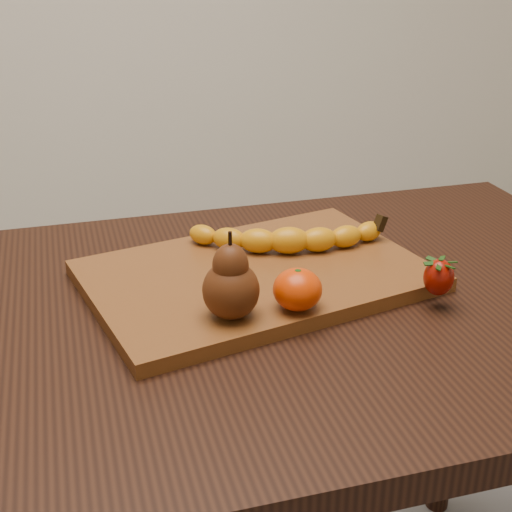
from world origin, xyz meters
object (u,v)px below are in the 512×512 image
object	(u,v)px
pear	(231,276)
mandarin	(298,289)
table	(302,358)
cutting_board	(256,276)

from	to	relation	value
pear	mandarin	world-z (taller)	pear
table	cutting_board	distance (m)	0.13
cutting_board	table	bearing A→B (deg)	-59.33
pear	mandarin	bearing A→B (deg)	-2.83
cutting_board	mandarin	distance (m)	0.13
table	pear	world-z (taller)	pear
pear	mandarin	xyz separation A→B (m)	(0.08, -0.00, -0.03)
cutting_board	pear	xyz separation A→B (m)	(-0.06, -0.12, 0.06)
table	cutting_board	xyz separation A→B (m)	(-0.05, 0.06, 0.11)
table	pear	xyz separation A→B (m)	(-0.11, -0.06, 0.17)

